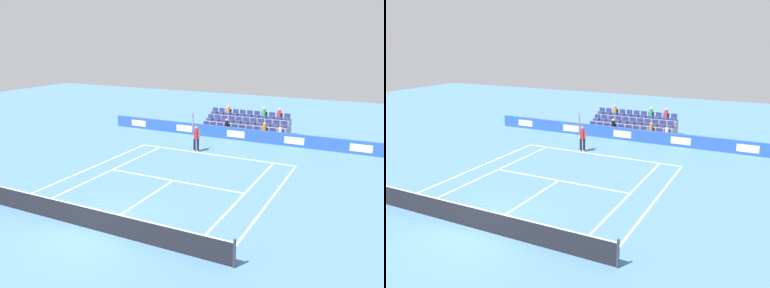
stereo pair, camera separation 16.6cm
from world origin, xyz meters
TOP-DOWN VIEW (x-y plane):
  - ground_plane at (0.00, 0.00)m, footprint 80.00×80.00m
  - line_baseline at (0.00, -11.89)m, footprint 10.97×0.10m
  - line_service at (0.00, -6.40)m, footprint 8.23×0.10m
  - line_centre_service at (0.00, -3.20)m, footprint 0.10×6.40m
  - line_singles_sideline_left at (4.12, -5.95)m, footprint 0.10×11.89m
  - line_singles_sideline_right at (-4.12, -5.95)m, footprint 0.10×11.89m
  - line_doubles_sideline_left at (5.49, -5.95)m, footprint 0.10×11.89m
  - line_doubles_sideline_right at (-5.49, -5.95)m, footprint 0.10×11.89m
  - line_centre_mark at (0.00, -11.79)m, footprint 0.10×0.20m
  - sponsor_barrier at (-0.00, -16.31)m, footprint 22.11×0.22m
  - tennis_net at (0.00, 0.00)m, footprint 11.97×0.10m
  - tennis_player at (1.35, -12.07)m, footprint 0.53×0.39m
  - stadium_stand at (-0.01, -18.63)m, footprint 6.82×2.85m
  - loose_tennis_ball at (1.39, -2.05)m, footprint 0.07×0.07m

SIDE VIEW (x-z plane):
  - ground_plane at x=0.00m, z-range 0.00..0.00m
  - line_baseline at x=0.00m, z-range 0.00..0.01m
  - line_service at x=0.00m, z-range 0.00..0.01m
  - line_centre_service at x=0.00m, z-range 0.00..0.01m
  - line_singles_sideline_left at x=4.12m, z-range 0.00..0.01m
  - line_singles_sideline_right at x=-4.12m, z-range 0.00..0.01m
  - line_doubles_sideline_left at x=5.49m, z-range 0.00..0.01m
  - line_doubles_sideline_right at x=-5.49m, z-range 0.00..0.01m
  - line_centre_mark at x=0.00m, z-range 0.00..0.01m
  - loose_tennis_ball at x=1.39m, z-range 0.00..0.07m
  - sponsor_barrier at x=0.00m, z-range 0.00..0.93m
  - tennis_net at x=0.00m, z-range -0.04..1.03m
  - stadium_stand at x=-0.01m, z-range -0.55..1.64m
  - tennis_player at x=1.35m, z-range -0.43..2.42m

